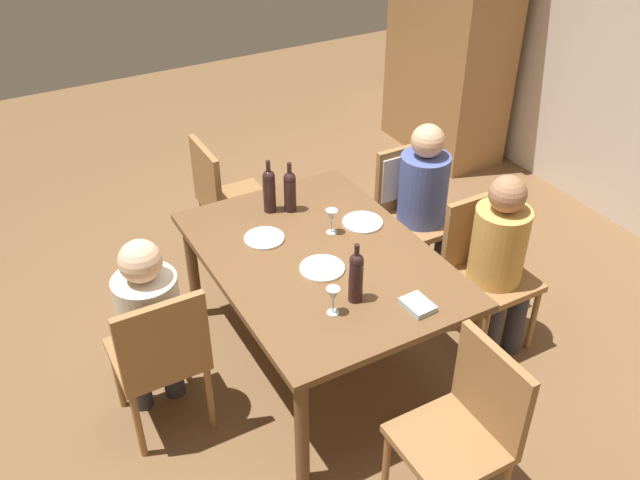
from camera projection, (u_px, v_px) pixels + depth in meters
name	position (u px, v px, depth m)	size (l,w,h in m)	color
ground_plane	(320.00, 356.00, 4.15)	(10.00, 10.00, 0.00)	brown
armoire_cabinet	(452.00, 29.00, 5.82)	(1.18, 0.62, 2.18)	olive
dining_table	(320.00, 267.00, 3.77)	(1.58, 1.13, 0.74)	brown
chair_far_left	(411.00, 195.00, 4.54)	(0.46, 0.44, 0.92)	olive
chair_far_right	(484.00, 262.00, 4.03)	(0.44, 0.44, 0.92)	olive
chair_near	(161.00, 353.00, 3.41)	(0.44, 0.44, 0.92)	olive
chair_right_end	(467.00, 424.00, 3.04)	(0.44, 0.44, 0.92)	olive
chair_left_end	(224.00, 196.00, 4.66)	(0.44, 0.44, 0.92)	olive
person_woman_host	(425.00, 197.00, 4.39)	(0.36, 0.31, 1.15)	#33333D
person_man_bearded	(501.00, 254.00, 3.88)	(0.36, 0.31, 1.14)	#33333D
person_man_guest	(150.00, 321.00, 3.42)	(0.36, 0.31, 1.14)	#33333D
wine_bottle_tall_green	(356.00, 276.00, 3.34)	(0.07, 0.07, 0.33)	black
wine_bottle_dark_red	(290.00, 190.00, 4.03)	(0.07, 0.07, 0.31)	black
wine_bottle_short_olive	(269.00, 189.00, 4.02)	(0.07, 0.07, 0.33)	black
wine_glass_near_left	(332.00, 217.00, 3.85)	(0.07, 0.07, 0.15)	silver
wine_glass_centre	(333.00, 296.00, 3.28)	(0.07, 0.07, 0.15)	silver
dinner_plate_host	(322.00, 268.00, 3.62)	(0.24, 0.24, 0.01)	white
dinner_plate_guest_left	(264.00, 238.00, 3.85)	(0.23, 0.23, 0.01)	silver
dinner_plate_guest_right	(362.00, 222.00, 3.99)	(0.23, 0.23, 0.01)	silver
folded_napkin	(418.00, 305.00, 3.36)	(0.16, 0.12, 0.03)	#ADC6D6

